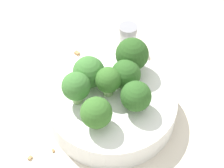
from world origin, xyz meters
name	(u,v)px	position (x,y,z in m)	size (l,w,h in m)	color
ground_plane	(112,114)	(0.00, 0.00, 0.00)	(3.00, 3.00, 0.00)	beige
bowl	(112,106)	(0.00, 0.00, 0.02)	(0.22, 0.22, 0.05)	white
broccoli_floret_0	(108,81)	(-0.01, -0.01, 0.08)	(0.04, 0.04, 0.05)	#8EB770
broccoli_floret_1	(96,113)	(0.06, -0.01, 0.08)	(0.05, 0.05, 0.06)	#7A9E5B
broccoli_floret_2	(89,72)	(-0.02, -0.04, 0.08)	(0.05, 0.05, 0.06)	#7A9E5B
broccoli_floret_3	(76,87)	(0.02, -0.05, 0.08)	(0.05, 0.05, 0.06)	#8EB770
broccoli_floret_4	(126,74)	(-0.03, 0.01, 0.07)	(0.05, 0.05, 0.05)	#7A9E5B
broccoli_floret_5	(132,55)	(-0.07, 0.01, 0.08)	(0.06, 0.06, 0.07)	#7A9E5B
broccoli_floret_6	(136,96)	(0.01, 0.04, 0.08)	(0.05, 0.05, 0.05)	#84AD66
pepper_shaker	(128,37)	(-0.17, -0.02, 0.03)	(0.04, 0.04, 0.06)	#B2B7BC
almond_crumb_0	(53,150)	(0.10, -0.07, 0.00)	(0.01, 0.00, 0.01)	olive
almond_crumb_1	(77,52)	(-0.12, -0.11, 0.00)	(0.01, 0.01, 0.01)	#AD7F4C
almond_crumb_2	(30,157)	(0.12, -0.10, 0.00)	(0.01, 0.00, 0.01)	#AD7F4C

